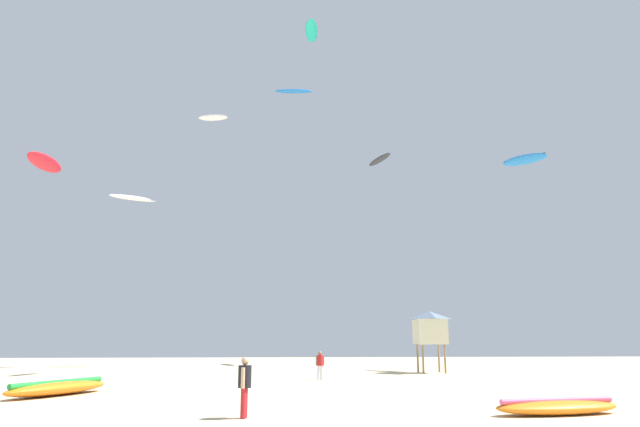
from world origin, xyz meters
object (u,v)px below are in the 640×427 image
Objects in this scene: kite_grounded_mid at (557,407)px; kite_aloft_5 at (312,31)px; lifeguard_tower at (430,327)px; kite_aloft_4 at (45,163)px; person_foreground at (245,382)px; kite_aloft_6 at (213,118)px; kite_aloft_1 at (379,160)px; kite_aloft_2 at (525,160)px; person_midground at (320,363)px; kite_grounded_near at (58,388)px; kite_aloft_0 at (294,91)px; kite_aloft_3 at (133,198)px.

kite_aloft_5 is (-6.38, 22.47, 25.49)m from kite_grounded_mid.
lifeguard_tower is 29.89m from kite_aloft_4.
person_foreground is 0.62× the size of kite_aloft_6.
kite_aloft_6 is at bearing -167.36° from kite_aloft_1.
kite_aloft_5 is (-17.24, -2.08, 9.43)m from kite_aloft_2.
kite_aloft_6 is (-8.73, 16.55, 21.30)m from person_midground.
kite_grounded_mid is 0.97× the size of kite_aloft_1.
kite_aloft_5 is 13.46m from kite_aloft_6.
kite_aloft_2 reaches higher than kite_grounded_near.
person_foreground is 0.48× the size of kite_aloft_0.
kite_aloft_0 is 22.26m from kite_aloft_2.
kite_aloft_1 is at bearing -30.63° from person_midground.
kite_aloft_1 is 15.28m from kite_aloft_2.
kite_aloft_1 reaches higher than kite_grounded_near.
kite_grounded_near is at bearing 157.51° from kite_grounded_mid.
person_midground is 0.43× the size of kite_aloft_0.
kite_aloft_4 is 1.61× the size of kite_aloft_6.
kite_aloft_1 is at bearing 88.13° from kite_grounded_mid.
lifeguard_tower reaches higher than kite_grounded_near.
kite_aloft_3 is at bearing 124.43° from kite_grounded_mid.
kite_aloft_0 reaches higher than person_foreground.
kite_aloft_2 is 0.81× the size of kite_aloft_3.
kite_aloft_6 is at bearing 131.13° from kite_aloft_5.
kite_aloft_6 is (-16.10, -3.61, 2.53)m from kite_aloft_1.
kite_aloft_3 is (-21.38, 31.19, 13.96)m from kite_grounded_mid.
person_midground is at bearing -88.47° from kite_aloft_5.
person_foreground is 10.94m from kite_grounded_near.
kite_aloft_0 is at bearing -6.36° from person_midground.
kite_grounded_near is 22.76m from kite_aloft_4.
lifeguard_tower is (1.85, 21.71, 2.81)m from kite_grounded_mid.
kite_grounded_mid is 40.31m from kite_aloft_3.
kite_aloft_6 is (6.45, 1.07, 8.03)m from kite_aloft_3.
person_midground is 0.38× the size of kite_aloft_3.
person_foreground is 16.18m from person_midground.
kite_grounded_mid is 34.57m from kite_aloft_5.
kite_aloft_1 reaches higher than lifeguard_tower.
kite_aloft_5 reaches higher than lifeguard_tower.
kite_aloft_2 is 0.74× the size of kite_aloft_4.
kite_aloft_4 is at bearing -150.60° from kite_aloft_0.
kite_aloft_3 is (-11.81, 31.31, 13.18)m from person_foreground.
person_midground is at bearing 36.45° from kite_grounded_near.
lifeguard_tower is at bearing -162.53° from kite_aloft_2.
kite_grounded_near is 39.32m from kite_aloft_1.
person_foreground is at bearing -93.60° from kite_aloft_0.
lifeguard_tower is at bearing -22.20° from kite_aloft_3.
kite_aloft_6 is (2.67, 24.97, 21.93)m from kite_grounded_near.
kite_aloft_6 is at bearing 41.00° from kite_aloft_4.
kite_grounded_near is 31.67m from kite_aloft_5.
kite_aloft_6 is (-14.93, 32.26, 21.98)m from kite_grounded_mid.
kite_aloft_6 is at bearing -70.31° from person_foreground.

